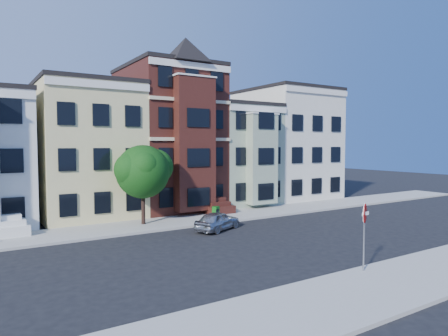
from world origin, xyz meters
TOP-DOWN VIEW (x-y plane):
  - ground at (0.00, 0.00)m, footprint 120.00×120.00m
  - far_sidewalk at (0.00, 8.00)m, footprint 60.00×4.00m
  - near_sidewalk at (0.00, -8.00)m, footprint 60.00×4.00m
  - house_yellow at (-7.00, 14.50)m, footprint 7.00×9.00m
  - house_brown at (0.00, 14.50)m, footprint 7.00×9.00m
  - house_green at (6.50, 14.50)m, footprint 6.00×9.00m
  - house_cream at (13.50, 14.50)m, footprint 8.00×9.00m
  - street_tree at (-4.71, 8.24)m, footprint 7.40×7.40m
  - parked_car at (-1.11, 4.39)m, footprint 3.96×2.88m
  - newspaper_box at (0.32, 6.97)m, footprint 0.55×0.52m
  - stop_sign at (-0.39, -6.48)m, footprint 0.92×0.25m

SIDE VIEW (x-z plane):
  - ground at x=0.00m, z-range 0.00..0.00m
  - far_sidewalk at x=0.00m, z-range 0.00..0.15m
  - near_sidewalk at x=0.00m, z-range 0.00..0.15m
  - parked_car at x=-1.11m, z-range 0.00..1.25m
  - newspaper_box at x=0.32m, z-range 0.15..1.10m
  - stop_sign at x=-0.39m, z-range 0.15..3.47m
  - street_tree at x=-4.71m, z-range 0.15..6.83m
  - house_green at x=6.50m, z-range 0.00..9.00m
  - house_yellow at x=-7.00m, z-range 0.00..10.00m
  - house_cream at x=13.50m, z-range 0.00..11.00m
  - house_brown at x=0.00m, z-range 0.00..12.00m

